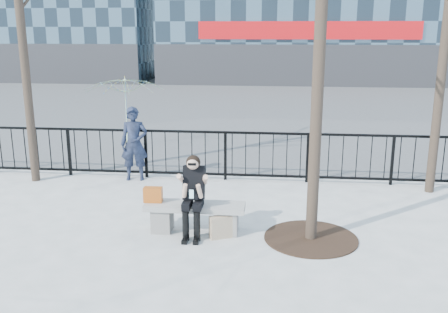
# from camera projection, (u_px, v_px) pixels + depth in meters

# --- Properties ---
(ground) EXTENTS (120.00, 120.00, 0.00)m
(ground) POSITION_uv_depth(u_px,v_px,m) (195.00, 232.00, 8.31)
(ground) COLOR #999994
(ground) RESTS_ON ground
(street_surface) EXTENTS (60.00, 23.00, 0.01)m
(street_surface) POSITION_uv_depth(u_px,v_px,m) (248.00, 103.00, 22.76)
(street_surface) COLOR #474747
(street_surface) RESTS_ON ground
(railing) EXTENTS (14.00, 0.06, 1.10)m
(railing) POSITION_uv_depth(u_px,v_px,m) (216.00, 155.00, 11.07)
(railing) COLOR black
(railing) RESTS_ON ground
(tree_grate) EXTENTS (1.50, 1.50, 0.02)m
(tree_grate) POSITION_uv_depth(u_px,v_px,m) (311.00, 238.00, 8.02)
(tree_grate) COLOR black
(tree_grate) RESTS_ON ground
(bench_main) EXTENTS (1.65, 0.46, 0.49)m
(bench_main) POSITION_uv_depth(u_px,v_px,m) (195.00, 215.00, 8.24)
(bench_main) COLOR slate
(bench_main) RESTS_ON ground
(seated_woman) EXTENTS (0.50, 0.64, 1.34)m
(seated_woman) POSITION_uv_depth(u_px,v_px,m) (193.00, 197.00, 7.99)
(seated_woman) COLOR black
(seated_woman) RESTS_ON ground
(handbag) EXTENTS (0.31, 0.15, 0.25)m
(handbag) POSITION_uv_depth(u_px,v_px,m) (153.00, 195.00, 8.25)
(handbag) COLOR #B35116
(handbag) RESTS_ON bench_main
(shopping_bag) EXTENTS (0.41, 0.30, 0.37)m
(shopping_bag) POSITION_uv_depth(u_px,v_px,m) (222.00, 227.00, 8.03)
(shopping_bag) COLOR beige
(shopping_bag) RESTS_ON ground
(standing_man) EXTENTS (0.65, 0.48, 1.64)m
(standing_man) POSITION_uv_depth(u_px,v_px,m) (134.00, 144.00, 10.99)
(standing_man) COLOR black
(standing_man) RESTS_ON ground
(vendor_umbrella) EXTENTS (2.47, 2.51, 2.02)m
(vendor_umbrella) POSITION_uv_depth(u_px,v_px,m) (125.00, 112.00, 14.03)
(vendor_umbrella) COLOR yellow
(vendor_umbrella) RESTS_ON ground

